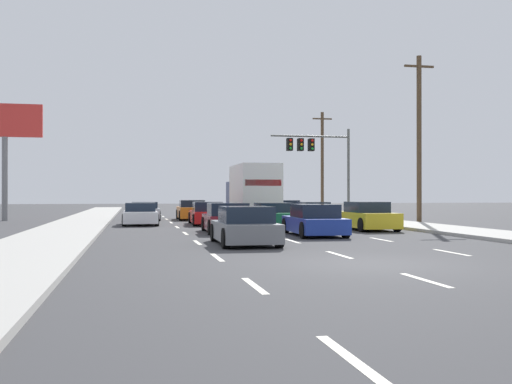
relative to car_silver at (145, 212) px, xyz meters
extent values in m
plane|color=#3D3D3F|center=(4.88, -0.94, -0.55)|extent=(140.00, 140.00, 0.00)
cube|color=#B2AFA8|center=(13.38, -5.94, -0.48)|extent=(3.10, 80.00, 0.14)
cube|color=#B2AFA8|center=(-3.63, -5.94, -0.48)|extent=(3.10, 80.00, 0.14)
cube|color=silver|center=(1.48, -33.77, -0.55)|extent=(0.14, 2.00, 0.01)
cube|color=silver|center=(1.48, -28.77, -0.55)|extent=(0.14, 2.00, 0.01)
cube|color=silver|center=(1.48, -23.77, -0.55)|extent=(0.14, 2.00, 0.01)
cube|color=silver|center=(1.48, -18.77, -0.55)|extent=(0.14, 2.00, 0.01)
cube|color=silver|center=(1.48, -13.77, -0.55)|extent=(0.14, 2.00, 0.01)
cube|color=silver|center=(1.48, -8.77, -0.55)|extent=(0.14, 2.00, 0.01)
cube|color=silver|center=(1.48, -3.77, -0.55)|extent=(0.14, 2.00, 0.01)
cube|color=silver|center=(1.48, 1.23, -0.55)|extent=(0.14, 2.00, 0.01)
cube|color=silver|center=(1.48, 6.23, -0.55)|extent=(0.14, 2.00, 0.01)
cube|color=silver|center=(1.48, 11.23, -0.55)|extent=(0.14, 2.00, 0.01)
cube|color=silver|center=(1.48, 16.23, -0.55)|extent=(0.14, 2.00, 0.01)
cube|color=silver|center=(1.48, 21.23, -0.55)|extent=(0.14, 2.00, 0.01)
cube|color=silver|center=(1.48, 26.23, -0.55)|extent=(0.14, 2.00, 0.01)
cube|color=silver|center=(4.88, -28.77, -0.55)|extent=(0.14, 2.00, 0.01)
cube|color=silver|center=(4.88, -23.77, -0.55)|extent=(0.14, 2.00, 0.01)
cube|color=silver|center=(4.88, -18.77, -0.55)|extent=(0.14, 2.00, 0.01)
cube|color=silver|center=(4.88, -13.77, -0.55)|extent=(0.14, 2.00, 0.01)
cube|color=silver|center=(4.88, -8.77, -0.55)|extent=(0.14, 2.00, 0.01)
cube|color=silver|center=(4.88, -3.77, -0.55)|extent=(0.14, 2.00, 0.01)
cube|color=silver|center=(4.88, 1.23, -0.55)|extent=(0.14, 2.00, 0.01)
cube|color=silver|center=(4.88, 6.23, -0.55)|extent=(0.14, 2.00, 0.01)
cube|color=silver|center=(4.88, 11.23, -0.55)|extent=(0.14, 2.00, 0.01)
cube|color=silver|center=(4.88, 16.23, -0.55)|extent=(0.14, 2.00, 0.01)
cube|color=silver|center=(4.88, 21.23, -0.55)|extent=(0.14, 2.00, 0.01)
cube|color=silver|center=(4.88, 26.23, -0.55)|extent=(0.14, 2.00, 0.01)
cube|color=silver|center=(8.28, -23.77, -0.55)|extent=(0.14, 2.00, 0.01)
cube|color=silver|center=(8.28, -18.77, -0.55)|extent=(0.14, 2.00, 0.01)
cube|color=silver|center=(8.28, -13.77, -0.55)|extent=(0.14, 2.00, 0.01)
cube|color=silver|center=(8.28, -8.77, -0.55)|extent=(0.14, 2.00, 0.01)
cube|color=silver|center=(8.28, -3.77, -0.55)|extent=(0.14, 2.00, 0.01)
cube|color=silver|center=(8.28, 1.23, -0.55)|extent=(0.14, 2.00, 0.01)
cube|color=silver|center=(8.28, 6.23, -0.55)|extent=(0.14, 2.00, 0.01)
cube|color=silver|center=(8.28, 11.23, -0.55)|extent=(0.14, 2.00, 0.01)
cube|color=silver|center=(8.28, 16.23, -0.55)|extent=(0.14, 2.00, 0.01)
cube|color=silver|center=(8.28, 21.23, -0.55)|extent=(0.14, 2.00, 0.01)
cube|color=silver|center=(8.28, 26.23, -0.55)|extent=(0.14, 2.00, 0.01)
cube|color=#B7BABF|center=(0.00, 0.00, -0.10)|extent=(1.87, 4.22, 0.63)
cube|color=#192333|center=(0.00, 0.02, 0.42)|extent=(1.63, 2.00, 0.41)
cylinder|color=black|center=(-0.84, 1.55, -0.23)|extent=(0.23, 0.64, 0.64)
cylinder|color=black|center=(0.87, 1.54, -0.23)|extent=(0.23, 0.64, 0.64)
cylinder|color=black|center=(-0.87, -1.55, -0.23)|extent=(0.23, 0.64, 0.64)
cylinder|color=black|center=(0.84, -1.56, -0.23)|extent=(0.23, 0.64, 0.64)
cube|color=white|center=(-0.34, -6.17, -0.11)|extent=(1.81, 4.00, 0.61)
cube|color=#192333|center=(-0.34, -6.14, 0.43)|extent=(1.59, 1.95, 0.47)
cylinder|color=black|center=(-1.19, -4.72, -0.23)|extent=(0.22, 0.64, 0.64)
cylinder|color=black|center=(0.50, -4.72, -0.23)|extent=(0.22, 0.64, 0.64)
cylinder|color=black|center=(-1.19, -7.62, -0.23)|extent=(0.22, 0.64, 0.64)
cylinder|color=black|center=(0.50, -7.62, -0.23)|extent=(0.22, 0.64, 0.64)
cube|color=orange|center=(3.08, 0.14, -0.06)|extent=(1.84, 4.19, 0.70)
cube|color=#192333|center=(3.08, 0.09, 0.51)|extent=(1.59, 1.79, 0.46)
cylinder|color=black|center=(2.27, 1.68, -0.23)|extent=(0.23, 0.64, 0.64)
cylinder|color=black|center=(3.93, 1.66, -0.23)|extent=(0.23, 0.64, 0.64)
cylinder|color=black|center=(2.23, -1.38, -0.23)|extent=(0.23, 0.64, 0.64)
cylinder|color=black|center=(3.89, -1.40, -0.23)|extent=(0.23, 0.64, 0.64)
cube|color=red|center=(3.28, -6.52, -0.10)|extent=(1.81, 4.50, 0.62)
cube|color=#192333|center=(3.27, -6.74, 0.46)|extent=(1.55, 1.94, 0.51)
cylinder|color=black|center=(2.53, -4.82, -0.23)|extent=(0.24, 0.65, 0.64)
cylinder|color=black|center=(4.11, -4.86, -0.23)|extent=(0.24, 0.65, 0.64)
cylinder|color=black|center=(2.45, -8.17, -0.23)|extent=(0.24, 0.65, 0.64)
cylinder|color=black|center=(4.03, -8.21, -0.23)|extent=(0.24, 0.65, 0.64)
cube|color=maroon|center=(3.30, -13.55, -0.09)|extent=(1.94, 4.17, 0.64)
cube|color=#192333|center=(3.30, -13.85, 0.49)|extent=(1.66, 2.05, 0.53)
cylinder|color=black|center=(2.49, -12.02, -0.23)|extent=(0.24, 0.65, 0.64)
cylinder|color=black|center=(4.20, -12.07, -0.23)|extent=(0.24, 0.65, 0.64)
cylinder|color=black|center=(2.41, -15.04, -0.23)|extent=(0.24, 0.65, 0.64)
cylinder|color=black|center=(4.12, -15.08, -0.23)|extent=(0.24, 0.65, 0.64)
cube|color=slate|center=(2.94, -19.83, -0.11)|extent=(1.84, 4.04, 0.61)
cube|color=#192333|center=(2.94, -20.09, 0.46)|extent=(1.61, 2.00, 0.53)
cylinder|color=black|center=(2.11, -18.36, -0.23)|extent=(0.23, 0.64, 0.64)
cylinder|color=black|center=(3.80, -18.37, -0.23)|extent=(0.23, 0.64, 0.64)
cylinder|color=black|center=(2.09, -21.28, -0.23)|extent=(0.23, 0.64, 0.64)
cylinder|color=black|center=(3.77, -21.30, -0.23)|extent=(0.23, 0.64, 0.64)
cube|color=white|center=(6.65, -3.16, 1.67)|extent=(2.48, 5.64, 2.54)
cube|color=red|center=(6.60, -5.93, 1.80)|extent=(2.14, 0.08, 0.36)
cube|color=#141E4C|center=(6.72, 0.65, 0.86)|extent=(2.32, 2.07, 2.23)
cylinder|color=black|center=(5.58, 0.68, -0.07)|extent=(0.32, 0.97, 0.96)
cylinder|color=black|center=(7.86, 0.63, -0.07)|extent=(0.32, 0.97, 0.96)
cylinder|color=black|center=(5.49, -4.25, -0.07)|extent=(0.32, 0.97, 0.96)
cylinder|color=black|center=(7.77, -4.30, -0.07)|extent=(0.32, 0.97, 0.96)
cube|color=#196B38|center=(6.34, -9.56, -0.10)|extent=(1.93, 4.39, 0.63)
cube|color=#192333|center=(6.34, -9.58, 0.45)|extent=(1.68, 1.99, 0.48)
cylinder|color=black|center=(5.47, -7.92, -0.23)|extent=(0.23, 0.64, 0.64)
cylinder|color=black|center=(7.24, -7.94, -0.23)|extent=(0.23, 0.64, 0.64)
cylinder|color=black|center=(5.44, -11.19, -0.23)|extent=(0.23, 0.64, 0.64)
cylinder|color=black|center=(7.21, -11.21, -0.23)|extent=(0.23, 0.64, 0.64)
cube|color=#1E389E|center=(6.50, -16.11, -0.11)|extent=(1.94, 4.39, 0.60)
cube|color=#192333|center=(6.50, -16.27, 0.46)|extent=(1.64, 2.25, 0.53)
cylinder|color=black|center=(5.74, -14.46, -0.23)|extent=(0.24, 0.65, 0.64)
cylinder|color=black|center=(7.39, -14.53, -0.23)|extent=(0.24, 0.65, 0.64)
cylinder|color=black|center=(5.62, -17.69, -0.23)|extent=(0.24, 0.65, 0.64)
cylinder|color=black|center=(7.27, -17.75, -0.23)|extent=(0.24, 0.65, 0.64)
cube|color=black|center=(9.80, 1.36, -0.09)|extent=(1.97, 4.40, 0.65)
cube|color=#192333|center=(9.80, 1.41, 0.47)|extent=(1.68, 2.03, 0.47)
cylinder|color=black|center=(8.99, 3.01, -0.23)|extent=(0.24, 0.65, 0.64)
cylinder|color=black|center=(10.71, 2.95, -0.23)|extent=(0.24, 0.65, 0.64)
cylinder|color=black|center=(8.89, -0.24, -0.23)|extent=(0.24, 0.65, 0.64)
cylinder|color=black|center=(10.61, -0.29, -0.23)|extent=(0.24, 0.65, 0.64)
cube|color=tan|center=(9.92, -4.92, -0.10)|extent=(1.76, 4.38, 0.63)
cube|color=#192333|center=(9.92, -4.84, 0.44)|extent=(1.55, 2.04, 0.45)
cylinder|color=black|center=(9.10, -3.28, -0.23)|extent=(0.22, 0.64, 0.64)
cylinder|color=black|center=(10.74, -3.28, -0.23)|extent=(0.22, 0.64, 0.64)
cylinder|color=black|center=(9.11, -6.56, -0.23)|extent=(0.22, 0.64, 0.64)
cylinder|color=black|center=(10.74, -6.56, -0.23)|extent=(0.22, 0.64, 0.64)
cube|color=yellow|center=(10.08, -12.82, -0.06)|extent=(1.82, 4.43, 0.69)
cube|color=#192333|center=(10.08, -12.91, 0.53)|extent=(1.58, 2.06, 0.49)
cylinder|color=black|center=(9.27, -11.15, -0.23)|extent=(0.23, 0.64, 0.64)
cylinder|color=black|center=(10.93, -11.17, -0.23)|extent=(0.23, 0.64, 0.64)
cylinder|color=black|center=(9.24, -14.47, -0.23)|extent=(0.23, 0.64, 0.64)
cylinder|color=black|center=(10.90, -14.49, -0.23)|extent=(0.23, 0.64, 0.64)
cylinder|color=#595B56|center=(15.56, 4.30, 2.81)|extent=(0.20, 0.20, 6.73)
cylinder|color=#595B56|center=(12.48, 4.30, 5.55)|extent=(6.16, 0.14, 0.14)
cube|color=black|center=(12.56, 4.30, 4.90)|extent=(0.40, 0.56, 0.95)
sphere|color=red|center=(12.56, 3.99, 5.20)|extent=(0.20, 0.20, 0.20)
sphere|color=orange|center=(12.56, 3.99, 4.90)|extent=(0.20, 0.20, 0.20)
sphere|color=green|center=(12.56, 3.99, 4.60)|extent=(0.20, 0.20, 0.20)
cube|color=black|center=(11.71, 4.30, 4.90)|extent=(0.40, 0.56, 0.95)
sphere|color=red|center=(11.71, 3.99, 5.20)|extent=(0.20, 0.20, 0.20)
sphere|color=orange|center=(11.71, 3.99, 4.90)|extent=(0.20, 0.20, 0.20)
sphere|color=green|center=(11.71, 3.99, 4.60)|extent=(0.20, 0.20, 0.20)
cube|color=black|center=(10.86, 4.30, 4.90)|extent=(0.40, 0.56, 0.95)
sphere|color=red|center=(10.86, 3.99, 5.20)|extent=(0.20, 0.20, 0.20)
sphere|color=orange|center=(10.86, 3.99, 4.90)|extent=(0.20, 0.20, 0.20)
sphere|color=green|center=(10.86, 3.99, 4.60)|extent=(0.20, 0.20, 0.20)
cylinder|color=brown|center=(15.40, -7.70, 4.27)|extent=(0.28, 0.28, 9.65)
cube|color=brown|center=(15.40, -7.70, 8.50)|extent=(1.80, 0.12, 0.12)
cylinder|color=brown|center=(16.12, 12.60, 4.03)|extent=(0.28, 0.28, 9.16)
cube|color=brown|center=(16.12, 12.60, 8.00)|extent=(1.80, 0.12, 0.12)
cylinder|color=slate|center=(-8.69, 0.70, 2.11)|extent=(0.36, 0.36, 5.31)
cube|color=red|center=(-8.69, 0.70, 5.82)|extent=(4.55, 0.20, 2.11)
camera|label=1|loc=(-0.70, -39.54, 1.13)|focal=42.05mm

